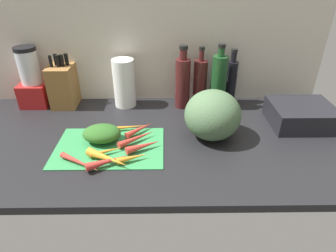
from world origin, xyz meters
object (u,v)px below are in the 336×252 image
at_px(carrot_2, 107,158).
at_px(paper_towel_roll, 124,83).
at_px(carrot_3, 143,146).
at_px(carrot_5, 80,162).
at_px(cutting_board, 110,147).
at_px(knife_block, 63,86).
at_px(bottle_2, 219,82).
at_px(dish_rack, 301,115).
at_px(carrot_0, 140,129).
at_px(carrot_7, 107,151).
at_px(bottle_0, 183,82).
at_px(bottle_3, 231,81).
at_px(carrot_8, 137,138).
at_px(carrot_6, 99,128).
at_px(carrot_1, 132,158).
at_px(carrot_9, 107,161).
at_px(winter_squash, 213,115).
at_px(carrot_4, 127,127).
at_px(bottle_1, 200,82).

xyz_separation_m(carrot_2, paper_towel_roll, (0.01, 0.48, 0.09)).
xyz_separation_m(carrot_3, carrot_5, (-0.22, -0.09, -0.00)).
height_order(cutting_board, knife_block, knife_block).
bearing_deg(bottle_2, carrot_3, -132.26).
bearing_deg(dish_rack, carrot_0, -174.21).
relative_size(paper_towel_roll, bottle_2, 0.75).
relative_size(carrot_7, knife_block, 0.49).
relative_size(bottle_0, bottle_3, 1.11).
bearing_deg(bottle_0, carrot_8, -121.32).
relative_size(carrot_7, bottle_0, 0.41).
distance_m(cutting_board, carrot_5, 0.15).
distance_m(carrot_0, carrot_2, 0.23).
bearing_deg(dish_rack, bottle_2, 153.04).
bearing_deg(carrot_6, carrot_2, -71.79).
bearing_deg(carrot_5, carrot_8, 38.53).
distance_m(carrot_1, bottle_0, 0.51).
xyz_separation_m(carrot_9, bottle_3, (0.54, 0.53, 0.09)).
distance_m(cutting_board, winter_squash, 0.43).
distance_m(carrot_4, bottle_0, 0.36).
bearing_deg(carrot_1, bottle_3, 48.07).
bearing_deg(bottle_0, carrot_1, -114.29).
height_order(carrot_0, bottle_0, bottle_0).
distance_m(carrot_3, paper_towel_roll, 0.43).
distance_m(cutting_board, bottle_2, 0.61).
distance_m(winter_squash, knife_block, 0.76).
relative_size(cutting_board, dish_rack, 1.60).
height_order(carrot_0, carrot_8, same).
bearing_deg(carrot_4, paper_towel_roll, 97.52).
height_order(carrot_3, paper_towel_roll, paper_towel_roll).
relative_size(carrot_1, dish_rack, 0.44).
xyz_separation_m(carrot_0, winter_squash, (0.30, -0.03, 0.08)).
height_order(carrot_4, bottle_1, bottle_1).
relative_size(carrot_4, carrot_9, 1.14).
xyz_separation_m(carrot_3, bottle_0, (0.17, 0.39, 0.11)).
bearing_deg(carrot_0, bottle_2, 34.10).
relative_size(carrot_0, paper_towel_roll, 0.62).
distance_m(carrot_0, carrot_6, 0.17).
xyz_separation_m(paper_towel_roll, bottle_0, (0.29, -0.02, 0.01)).
bearing_deg(carrot_3, carrot_6, 145.24).
bearing_deg(dish_rack, winter_squash, -166.44).
distance_m(carrot_7, dish_rack, 0.86).
relative_size(carrot_1, bottle_1, 0.40).
distance_m(carrot_7, winter_squash, 0.44).
xyz_separation_m(carrot_0, carrot_6, (-0.17, 0.01, 0.00)).
xyz_separation_m(carrot_4, bottle_1, (0.34, 0.26, 0.10)).
relative_size(carrot_3, carrot_7, 1.12).
bearing_deg(paper_towel_roll, bottle_1, 0.81).
height_order(carrot_4, winter_squash, winter_squash).
distance_m(winter_squash, bottle_1, 0.31).
bearing_deg(carrot_0, carrot_7, -126.20).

